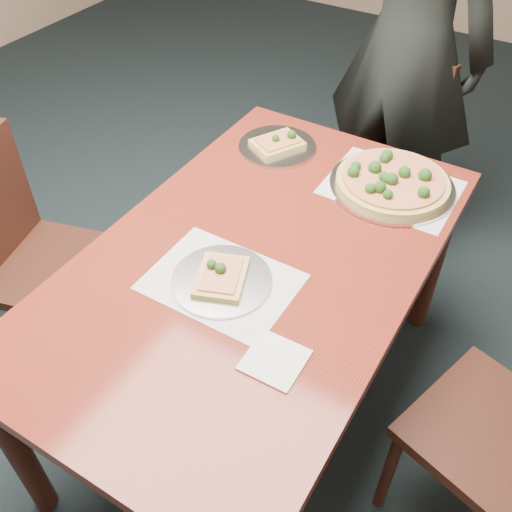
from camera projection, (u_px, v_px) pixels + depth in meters
The scene contains 11 objects.
ground at pixel (154, 387), 2.21m from camera, with size 8.00×8.00×0.00m, color black.
dining_table at pixel (256, 278), 1.72m from camera, with size 0.90×1.50×0.75m.
chair_far at pixel (382, 144), 2.52m from camera, with size 0.52×0.52×0.91m.
chair_left at pixel (30, 251), 2.01m from camera, with size 0.52×0.52×0.91m.
diner at pixel (409, 44), 2.27m from camera, with size 0.68×0.45×1.88m, color black.
placemat_main at pixel (391, 187), 1.89m from camera, with size 0.42×0.32×0.00m, color white.
placemat_near at pixel (222, 282), 1.58m from camera, with size 0.40×0.30×0.00m, color white.
pizza_pan at pixel (392, 182), 1.87m from camera, with size 0.41×0.41×0.07m.
slice_plate_near at pixel (221, 278), 1.57m from camera, with size 0.28×0.28×0.06m.
slice_plate_far at pixel (278, 145), 2.06m from camera, with size 0.28×0.28×0.06m.
napkin at pixel (275, 360), 1.38m from camera, with size 0.14×0.14×0.01m, color white.
Camera 1 is at (0.98, -0.87, 1.89)m, focal length 40.00 mm.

